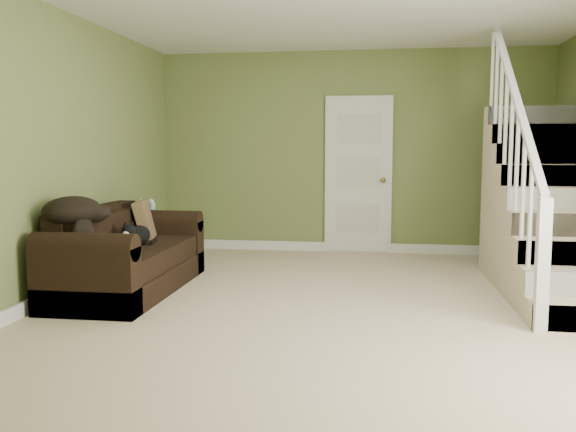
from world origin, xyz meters
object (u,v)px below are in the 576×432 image
(side_table, at_px, (148,243))
(banana, at_px, (130,245))
(cat, at_px, (137,235))
(sofa, at_px, (125,259))

(side_table, bearing_deg, banana, -76.28)
(banana, bearing_deg, side_table, 67.13)
(cat, xyz_separation_m, banana, (0.00, -0.17, -0.07))
(cat, distance_m, banana, 0.18)
(side_table, height_order, cat, side_table)
(cat, bearing_deg, side_table, 109.96)
(sofa, height_order, banana, sofa)
(cat, relative_size, banana, 2.45)
(sofa, relative_size, banana, 9.31)
(side_table, relative_size, cat, 1.47)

